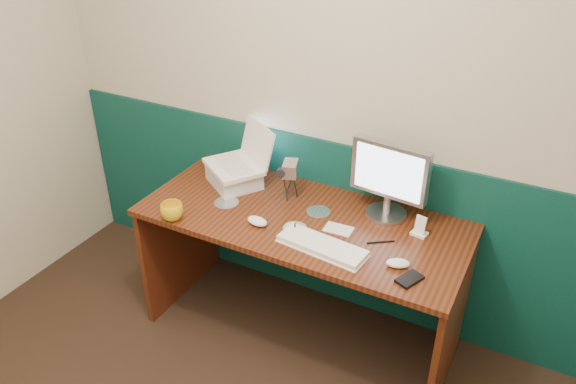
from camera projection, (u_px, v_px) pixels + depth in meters
The scene contains 19 objects.
back_wall at pixel (347, 98), 2.74m from camera, with size 3.50×0.04×2.50m, color beige.
wainscot at pixel (339, 226), 3.11m from camera, with size 3.48×0.02×1.00m, color #07332A.
desk at pixel (301, 278), 2.92m from camera, with size 1.60×0.70×0.75m, color #311909.
laptop_riser at pixel (234, 176), 2.99m from camera, with size 0.27×0.23×0.09m, color silver.
laptop at pixel (232, 147), 2.90m from camera, with size 0.31×0.24×0.26m, color white, non-canonical shape.
monitor at pixel (389, 181), 2.65m from camera, with size 0.38×0.11×0.38m, color #A4A4A8, non-canonical shape.
keyboard at pixel (322, 247), 2.50m from camera, with size 0.41×0.14×0.02m, color white.
mouse_right at pixel (398, 263), 2.39m from camera, with size 0.10×0.06×0.03m, color white.
mouse_left at pixel (257, 221), 2.67m from camera, with size 0.11×0.06×0.04m, color white.
mug at pixel (172, 211), 2.69m from camera, with size 0.11×0.11×0.09m, color gold.
camcorder at pixel (290, 178), 2.84m from camera, with size 0.10×0.14×0.22m, color #ABABB0, non-canonical shape.
cd_spindle at pixel (295, 230), 2.61m from camera, with size 0.11×0.11×0.02m, color silver.
cd_loose_a at pixel (226, 202), 2.85m from camera, with size 0.13×0.13×0.00m, color #B5BBC6.
cd_loose_b at pixel (318, 211), 2.77m from camera, with size 0.12×0.12×0.00m, color silver.
pen at pixel (381, 242), 2.55m from camera, with size 0.01×0.01×0.13m, color black.
papers at pixel (338, 229), 2.64m from camera, with size 0.13×0.09×0.00m, color silver.
dock at pixel (419, 234), 2.60m from camera, with size 0.07×0.05×0.01m, color white.
music_player at pixel (420, 225), 2.57m from camera, with size 0.05×0.01×0.09m, color white.
pda at pixel (409, 279), 2.31m from camera, with size 0.07×0.12×0.01m, color black.
Camera 1 is at (0.96, -0.68, 2.24)m, focal length 35.00 mm.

